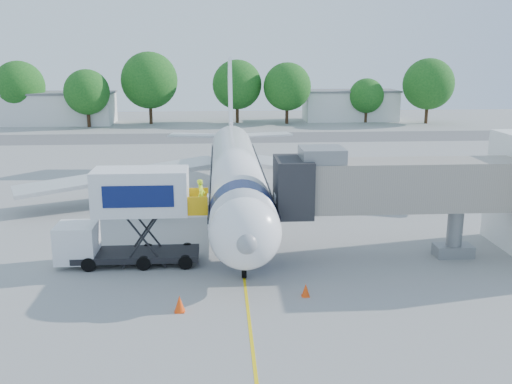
{
  "coord_description": "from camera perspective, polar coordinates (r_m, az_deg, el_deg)",
  "views": [
    {
      "loc": [
        -1.24,
        -38.06,
        11.76
      ],
      "look_at": [
        1.05,
        -3.31,
        3.2
      ],
      "focal_mm": 40.0,
      "sensor_mm": 36.0,
      "label": 1
    }
  ],
  "objects": [
    {
      "name": "outbuilding_left",
      "position": [
        102.06,
        -19.14,
        7.94
      ],
      "size": [
        18.4,
        8.4,
        5.3
      ],
      "color": "silver",
      "rests_on": "ground"
    },
    {
      "name": "ground",
      "position": [
        39.86,
        -1.82,
        -3.36
      ],
      "size": [
        160.0,
        160.0,
        0.0
      ],
      "primitive_type": "plane",
      "color": "#9C9C99",
      "rests_on": "ground"
    },
    {
      "name": "tree_f",
      "position": [
        100.2,
        10.99,
        9.43
      ],
      "size": [
        5.87,
        5.87,
        7.49
      ],
      "color": "#382314",
      "rests_on": "ground"
    },
    {
      "name": "catering_hiloader",
      "position": [
        32.73,
        -12.46,
        -2.49
      ],
      "size": [
        8.5,
        2.44,
        5.5
      ],
      "color": "black",
      "rests_on": "ground"
    },
    {
      "name": "tree_a",
      "position": [
        102.69,
        -22.6,
        9.75
      ],
      "size": [
        8.19,
        8.19,
        10.45
      ],
      "color": "#382314",
      "rests_on": "ground"
    },
    {
      "name": "tree_d",
      "position": [
        97.93,
        -1.91,
        10.68
      ],
      "size": [
        8.31,
        8.31,
        10.6
      ],
      "color": "#382314",
      "rests_on": "ground"
    },
    {
      "name": "aircraft",
      "position": [
        43.11,
        -2.04,
        2.01
      ],
      "size": [
        34.17,
        37.73,
        11.35
      ],
      "color": "white",
      "rests_on": "ground"
    },
    {
      "name": "safety_cone_b",
      "position": [
        27.21,
        -7.65,
        -11.03
      ],
      "size": [
        0.5,
        0.5,
        0.8
      ],
      "color": "#F9450D",
      "rests_on": "ground"
    },
    {
      "name": "outbuilding_right",
      "position": [
        103.13,
        9.38,
        8.57
      ],
      "size": [
        16.4,
        7.4,
        5.3
      ],
      "color": "silver",
      "rests_on": "ground"
    },
    {
      "name": "ground_tug",
      "position": [
        23.9,
        7.12,
        -13.74
      ],
      "size": [
        3.98,
        2.91,
        1.43
      ],
      "rotation": [
        0.0,
        0.0,
        0.34
      ],
      "color": "silver",
      "rests_on": "ground"
    },
    {
      "name": "guidance_line",
      "position": [
        39.86,
        -1.82,
        -3.35
      ],
      "size": [
        0.15,
        70.0,
        0.01
      ],
      "primitive_type": "cube",
      "color": "yellow",
      "rests_on": "ground"
    },
    {
      "name": "jet_bridge",
      "position": [
        33.24,
        12.46,
        0.58
      ],
      "size": [
        13.9,
        3.2,
        6.6
      ],
      "color": "gray",
      "rests_on": "ground"
    },
    {
      "name": "tree_e",
      "position": [
        96.7,
        3.14,
        10.48
      ],
      "size": [
        7.97,
        7.97,
        10.16
      ],
      "color": "#382314",
      "rests_on": "ground"
    },
    {
      "name": "safety_cone_a",
      "position": [
        28.67,
        4.99,
        -9.77
      ],
      "size": [
        0.42,
        0.42,
        0.67
      ],
      "color": "#F9450D",
      "rests_on": "ground"
    },
    {
      "name": "tree_c",
      "position": [
        97.71,
        -10.62,
        10.92
      ],
      "size": [
        9.33,
        9.33,
        11.9
      ],
      "color": "#382314",
      "rests_on": "ground"
    },
    {
      "name": "taxiway_strip",
      "position": [
        80.93,
        -2.86,
        5.44
      ],
      "size": [
        120.0,
        10.0,
        0.01
      ],
      "primitive_type": "cube",
      "color": "#59595B",
      "rests_on": "ground"
    },
    {
      "name": "tree_b",
      "position": [
        96.05,
        -16.56,
        9.56
      ],
      "size": [
        7.2,
        7.2,
        9.19
      ],
      "color": "#382314",
      "rests_on": "ground"
    },
    {
      "name": "tree_g",
      "position": [
        101.0,
        16.87,
        10.29
      ],
      "size": [
        8.51,
        8.51,
        10.85
      ],
      "color": "#382314",
      "rests_on": "ground"
    }
  ]
}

